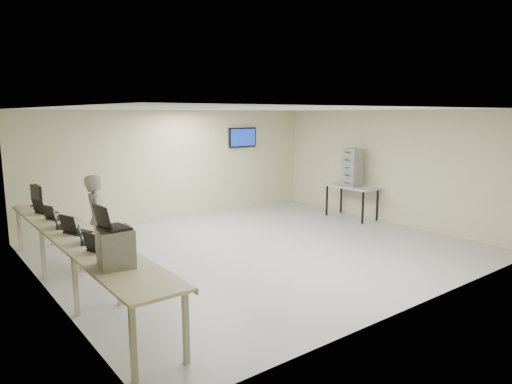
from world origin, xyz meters
TOP-DOWN VIEW (x-y plane):
  - room at (0.03, 0.06)m, footprint 8.01×7.01m
  - workbench at (-3.59, 0.00)m, footprint 0.76×6.00m
  - equipment_box at (-3.65, -1.80)m, footprint 0.45×0.50m
  - laptop_on_box at (-3.71, -1.80)m, footprint 0.36×0.42m
  - laptop_0 at (-3.63, -1.07)m, footprint 0.37×0.40m
  - laptop_1 at (-3.63, -0.56)m, footprint 0.36×0.39m
  - laptop_2 at (-3.61, 0.08)m, footprint 0.43×0.45m
  - laptop_3 at (-3.66, 0.59)m, footprint 0.38×0.41m
  - laptop_4 at (-3.61, 1.27)m, footprint 0.37×0.39m
  - laptop_5 at (-3.64, 1.89)m, footprint 0.40×0.42m
  - monitor_near at (-3.60, 2.41)m, footprint 0.21×0.46m
  - monitor_far at (-3.60, 2.75)m, footprint 0.19×0.42m
  - soldier at (-2.94, 1.00)m, footprint 0.54×0.68m
  - side_table at (3.60, 0.79)m, footprint 0.66×1.42m
  - storage_bins at (3.58, 0.79)m, footprint 0.37×0.41m

SIDE VIEW (x-z plane):
  - side_table at x=3.60m, z-range 0.35..1.21m
  - workbench at x=-3.59m, z-range 0.38..1.28m
  - soldier at x=-2.94m, z-range 0.00..1.66m
  - laptop_1 at x=-3.63m, z-range 0.84..1.10m
  - laptop_4 at x=-3.61m, z-range 0.84..1.10m
  - laptop_0 at x=-3.63m, z-range 0.84..1.10m
  - laptop_3 at x=-3.66m, z-range 0.83..1.11m
  - laptop_5 at x=-3.64m, z-range 0.83..1.11m
  - laptop_2 at x=-3.61m, z-range 0.83..1.13m
  - equipment_box at x=-3.65m, z-range 0.90..1.36m
  - monitor_far at x=-3.60m, z-range 0.94..1.36m
  - monitor_near at x=-3.60m, z-range 0.95..1.41m
  - storage_bins at x=3.58m, z-range 0.85..1.84m
  - room at x=0.03m, z-range 0.01..2.82m
  - laptop_on_box at x=-3.71m, z-range 1.29..1.60m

